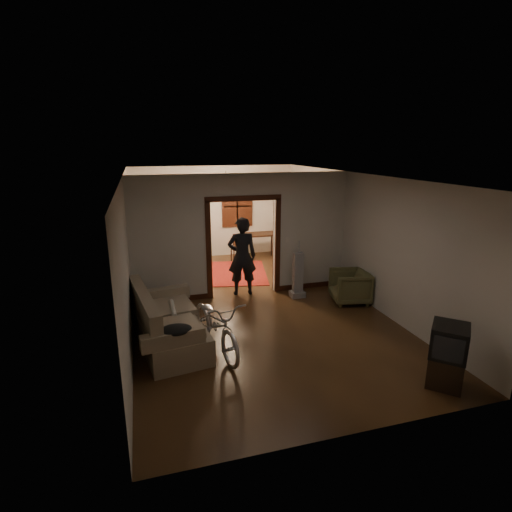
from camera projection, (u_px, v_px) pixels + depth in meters
name	position (u px, v px, depth m)	size (l,w,h in m)	color
floor	(252.00, 305.00, 8.76)	(5.00, 8.50, 0.01)	#331F10
ceiling	(252.00, 176.00, 8.01)	(5.00, 8.50, 0.01)	white
wall_back	(215.00, 212.00, 12.31)	(5.00, 0.02, 2.80)	beige
wall_left	(128.00, 252.00, 7.71)	(0.02, 8.50, 2.80)	beige
wall_right	(358.00, 236.00, 9.06)	(0.02, 8.50, 2.80)	beige
partition_wall	(243.00, 236.00, 9.08)	(5.00, 0.14, 2.80)	beige
door_casing	(243.00, 248.00, 9.16)	(1.74, 0.20, 2.32)	#33160B
far_window	(237.00, 206.00, 12.43)	(0.98, 0.06, 1.28)	black
chandelier	(226.00, 186.00, 10.44)	(0.24, 0.24, 0.24)	#FFE0A5
light_switch	(287.00, 240.00, 9.33)	(0.08, 0.01, 0.12)	silver
sofa	(168.00, 317.00, 6.94)	(0.97, 2.16, 0.99)	#73674D
rolled_paper	(173.00, 308.00, 7.23)	(0.09, 0.09, 0.73)	beige
jacket	(176.00, 330.00, 6.06)	(0.49, 0.37, 0.14)	black
bicycle	(216.00, 324.00, 6.71)	(0.64, 1.85, 0.97)	silver
armchair	(350.00, 286.00, 8.85)	(0.77, 0.80, 0.72)	brown
tv_stand	(445.00, 370.00, 5.80)	(0.52, 0.47, 0.47)	black
crt_tv	(449.00, 341.00, 5.68)	(0.54, 0.49, 0.47)	black
vacuum	(298.00, 275.00, 9.10)	(0.32, 0.26, 1.06)	gray
person	(242.00, 256.00, 9.20)	(0.67, 0.44, 1.83)	black
oriental_rug	(235.00, 273.00, 10.96)	(1.68, 2.21, 0.02)	maroon
locker	(169.00, 234.00, 11.60)	(0.89, 0.50, 1.78)	#2B3620
globe	(167.00, 198.00, 11.32)	(0.25, 0.25, 0.25)	#1E5972
desk	(259.00, 246.00, 12.25)	(1.06, 0.59, 0.78)	black
desk_chair	(238.00, 248.00, 11.80)	(0.41, 0.41, 0.92)	black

